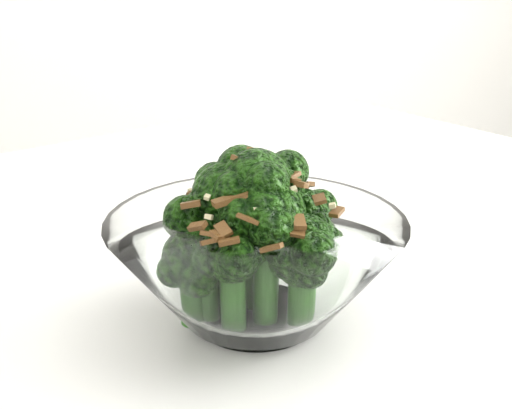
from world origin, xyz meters
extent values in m
cube|color=white|center=(-0.13, 0.15, 0.73)|extent=(1.42, 1.21, 0.04)
cylinder|color=white|center=(0.23, 0.67, 0.35)|extent=(0.04, 0.04, 0.71)
cylinder|color=white|center=(-0.04, 0.10, 0.75)|extent=(0.08, 0.08, 0.01)
cylinder|color=#245416|center=(-0.04, 0.10, 0.80)|extent=(0.02, 0.02, 0.07)
sphere|color=#1E4E0E|center=(-0.04, 0.10, 0.84)|extent=(0.04, 0.04, 0.04)
cylinder|color=#245416|center=(-0.03, 0.11, 0.79)|extent=(0.02, 0.02, 0.07)
sphere|color=#1E4E0E|center=(-0.03, 0.11, 0.84)|extent=(0.04, 0.04, 0.04)
cylinder|color=#245416|center=(-0.06, 0.10, 0.79)|extent=(0.02, 0.02, 0.06)
sphere|color=#1E4E0E|center=(-0.06, 0.10, 0.84)|extent=(0.04, 0.04, 0.04)
cylinder|color=#245416|center=(-0.04, 0.07, 0.79)|extent=(0.02, 0.02, 0.06)
sphere|color=#1E4E0E|center=(-0.04, 0.07, 0.83)|extent=(0.04, 0.04, 0.04)
cylinder|color=#245416|center=(-0.01, 0.10, 0.79)|extent=(0.02, 0.02, 0.05)
sphere|color=#1E4E0E|center=(-0.01, 0.10, 0.82)|extent=(0.04, 0.04, 0.04)
cylinder|color=#245416|center=(-0.07, 0.11, 0.78)|extent=(0.02, 0.02, 0.05)
sphere|color=#1E4E0E|center=(-0.07, 0.11, 0.82)|extent=(0.04, 0.04, 0.04)
cylinder|color=#245416|center=(-0.02, 0.07, 0.78)|extent=(0.02, 0.02, 0.04)
sphere|color=#1E4E0E|center=(-0.02, 0.07, 0.81)|extent=(0.04, 0.04, 0.04)
cylinder|color=#245416|center=(-0.06, 0.07, 0.78)|extent=(0.02, 0.02, 0.04)
sphere|color=#1E4E0E|center=(-0.06, 0.07, 0.81)|extent=(0.04, 0.04, 0.04)
cylinder|color=#245416|center=(0.00, 0.12, 0.78)|extent=(0.02, 0.02, 0.04)
sphere|color=#1E4E0E|center=(0.00, 0.12, 0.80)|extent=(0.03, 0.03, 0.03)
cylinder|color=#245416|center=(-0.08, 0.09, 0.78)|extent=(0.02, 0.02, 0.03)
sphere|color=#1E4E0E|center=(-0.08, 0.09, 0.80)|extent=(0.04, 0.04, 0.04)
cylinder|color=#245416|center=(-0.04, 0.13, 0.78)|extent=(0.02, 0.02, 0.04)
sphere|color=#1E4E0E|center=(-0.04, 0.13, 0.81)|extent=(0.03, 0.03, 0.03)
cylinder|color=#245416|center=(-0.07, 0.09, 0.78)|extent=(0.02, 0.02, 0.04)
sphere|color=#1E4E0E|center=(-0.07, 0.09, 0.81)|extent=(0.03, 0.03, 0.03)
cylinder|color=#245416|center=(-0.02, 0.07, 0.78)|extent=(0.02, 0.02, 0.04)
sphere|color=#1E4E0E|center=(-0.02, 0.07, 0.80)|extent=(0.03, 0.03, 0.03)
cube|color=brown|center=(-0.07, 0.06, 0.83)|extent=(0.01, 0.01, 0.01)
cube|color=brown|center=(-0.02, 0.09, 0.85)|extent=(0.01, 0.01, 0.00)
cube|color=brown|center=(-0.08, 0.06, 0.83)|extent=(0.01, 0.01, 0.01)
cube|color=brown|center=(-0.04, 0.06, 0.84)|extent=(0.01, 0.01, 0.01)
cube|color=brown|center=(-0.05, 0.04, 0.82)|extent=(0.01, 0.01, 0.01)
cube|color=brown|center=(-0.07, 0.05, 0.83)|extent=(0.01, 0.01, 0.01)
cube|color=brown|center=(-0.06, 0.07, 0.85)|extent=(0.01, 0.01, 0.01)
cube|color=brown|center=(-0.06, 0.13, 0.83)|extent=(0.01, 0.01, 0.01)
cube|color=brown|center=(-0.07, 0.07, 0.84)|extent=(0.01, 0.01, 0.01)
cube|color=brown|center=(-0.01, 0.10, 0.84)|extent=(0.01, 0.01, 0.01)
cube|color=brown|center=(0.01, 0.08, 0.83)|extent=(0.01, 0.01, 0.00)
cube|color=brown|center=(-0.08, 0.07, 0.83)|extent=(0.01, 0.01, 0.01)
cube|color=brown|center=(-0.08, 0.09, 0.84)|extent=(0.01, 0.01, 0.01)
cube|color=brown|center=(-0.04, 0.08, 0.85)|extent=(0.01, 0.01, 0.00)
cube|color=brown|center=(-0.07, 0.06, 0.83)|extent=(0.01, 0.01, 0.01)
cube|color=brown|center=(-0.01, 0.08, 0.84)|extent=(0.01, 0.01, 0.01)
cube|color=brown|center=(-0.05, 0.06, 0.84)|extent=(0.01, 0.01, 0.01)
cube|color=brown|center=(-0.05, 0.12, 0.85)|extent=(0.01, 0.01, 0.01)
cube|color=brown|center=(-0.07, 0.12, 0.84)|extent=(0.01, 0.01, 0.01)
cube|color=brown|center=(-0.03, 0.05, 0.83)|extent=(0.01, 0.01, 0.01)
cube|color=brown|center=(-0.07, 0.10, 0.84)|extent=(0.01, 0.01, 0.00)
cube|color=brown|center=(-0.02, 0.11, 0.84)|extent=(0.01, 0.01, 0.01)
cube|color=brown|center=(-0.05, 0.10, 0.86)|extent=(0.01, 0.01, 0.01)
cube|color=brown|center=(-0.04, 0.10, 0.86)|extent=(0.01, 0.01, 0.01)
cube|color=brown|center=(-0.03, 0.09, 0.86)|extent=(0.01, 0.01, 0.00)
cube|color=brown|center=(-0.02, 0.11, 0.84)|extent=(0.01, 0.01, 0.00)
cube|color=brown|center=(-0.04, 0.06, 0.84)|extent=(0.01, 0.01, 0.01)
cube|color=brown|center=(-0.02, 0.09, 0.85)|extent=(0.01, 0.01, 0.01)
cube|color=brown|center=(-0.07, 0.13, 0.83)|extent=(0.01, 0.01, 0.01)
cube|color=brown|center=(-0.01, 0.11, 0.84)|extent=(0.02, 0.01, 0.01)
cube|color=brown|center=(-0.02, 0.13, 0.83)|extent=(0.01, 0.01, 0.01)
cube|color=brown|center=(-0.08, 0.06, 0.83)|extent=(0.01, 0.01, 0.01)
cube|color=brown|center=(-0.03, 0.06, 0.83)|extent=(0.01, 0.01, 0.01)
cube|color=brown|center=(-0.02, 0.08, 0.85)|extent=(0.01, 0.01, 0.01)
cube|color=beige|center=(-0.02, 0.10, 0.85)|extent=(0.01, 0.00, 0.00)
cube|color=beige|center=(-0.08, 0.11, 0.83)|extent=(0.01, 0.01, 0.00)
cube|color=beige|center=(-0.02, 0.14, 0.83)|extent=(0.00, 0.00, 0.00)
cube|color=beige|center=(-0.05, 0.13, 0.84)|extent=(0.01, 0.00, 0.00)
cube|color=beige|center=(-0.07, 0.07, 0.83)|extent=(0.01, 0.01, 0.00)
cube|color=beige|center=(-0.02, 0.08, 0.85)|extent=(0.00, 0.00, 0.00)
cube|color=beige|center=(-0.04, 0.10, 0.86)|extent=(0.01, 0.01, 0.00)
cube|color=beige|center=(-0.08, 0.12, 0.83)|extent=(0.00, 0.00, 0.00)
cube|color=beige|center=(-0.05, 0.06, 0.84)|extent=(0.00, 0.00, 0.00)
cube|color=beige|center=(0.00, 0.08, 0.83)|extent=(0.01, 0.01, 0.00)
cube|color=beige|center=(-0.06, 0.10, 0.86)|extent=(0.00, 0.00, 0.00)
cube|color=beige|center=(-0.07, 0.09, 0.84)|extent=(0.00, 0.01, 0.00)
cube|color=beige|center=(-0.05, 0.11, 0.85)|extent=(0.00, 0.00, 0.00)
cube|color=beige|center=(-0.04, 0.09, 0.86)|extent=(0.00, 0.00, 0.00)
cube|color=beige|center=(-0.04, 0.05, 0.83)|extent=(0.00, 0.00, 0.00)
cube|color=beige|center=(-0.02, 0.11, 0.85)|extent=(0.01, 0.01, 0.00)
cube|color=beige|center=(-0.07, 0.13, 0.83)|extent=(0.00, 0.00, 0.00)
cube|color=beige|center=(-0.08, 0.07, 0.83)|extent=(0.01, 0.01, 0.00)
cube|color=beige|center=(-0.07, 0.11, 0.84)|extent=(0.01, 0.01, 0.00)
cube|color=beige|center=(-0.06, 0.11, 0.85)|extent=(0.01, 0.01, 0.00)
camera|label=1|loc=(-0.15, -0.30, 0.98)|focal=50.00mm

